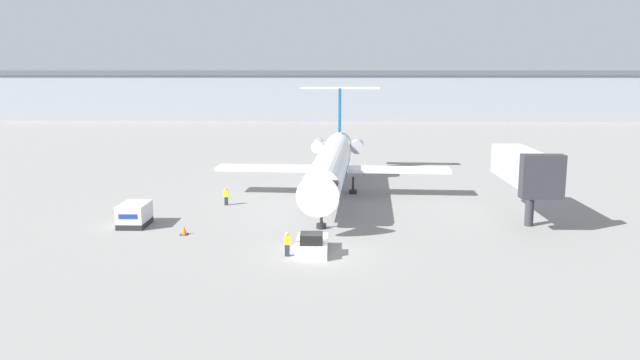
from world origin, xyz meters
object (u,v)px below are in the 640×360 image
Objects in this scene: luggage_cart at (135,215)px; worker_by_wing at (226,196)px; airplane_main at (332,162)px; worker_near_tug at (287,244)px; traffic_cone_left at (184,231)px; jet_bridge at (524,168)px; pushback_tug at (312,245)px.

worker_by_wing is at bearing 53.11° from luggage_cart.
worker_near_tug is at bearing -97.81° from airplane_main.
worker_by_wing is 10.74m from traffic_cone_left.
worker_near_tug is 0.15× the size of jet_bridge.
worker_near_tug is 2.56× the size of traffic_cone_left.
luggage_cart is 0.29× the size of jet_bridge.
jet_bridge reaches higher than worker_by_wing.
pushback_tug is 11.05m from traffic_cone_left.
luggage_cart is at bearing 151.03° from traffic_cone_left.
luggage_cart is at bearing -174.68° from jet_bridge.
traffic_cone_left is (-11.24, -15.48, -3.07)m from airplane_main.
luggage_cart is at bearing 153.82° from pushback_tug.
luggage_cart is at bearing 148.51° from worker_near_tug.
airplane_main is 8.27× the size of pushback_tug.
jet_bridge is (16.12, -9.92, 1.06)m from airplane_main.
traffic_cone_left is at bearing -125.99° from airplane_main.
jet_bridge reaches higher than pushback_tug.
luggage_cart reaches higher than traffic_cone_left.
luggage_cart is at bearing -126.89° from worker_by_wing.
worker_by_wing is at bearing 113.55° from worker_near_tug.
pushback_tug is 20.48m from jet_bridge.
pushback_tug is 1.25× the size of luggage_cart.
worker_near_tug is 1.02× the size of worker_by_wing.
airplane_main is 11.27m from worker_by_wing.
worker_by_wing is 26.71m from jet_bridge.
jet_bridge is at bearing 30.01° from worker_near_tug.
luggage_cart is 4.91× the size of traffic_cone_left.
luggage_cart is 5.36m from traffic_cone_left.
pushback_tug is 6.12× the size of traffic_cone_left.
pushback_tug is at bearing -149.52° from jet_bridge.
worker_by_wing is (-8.64, 15.27, 0.27)m from pushback_tug.
airplane_main reaches higher than jet_bridge.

